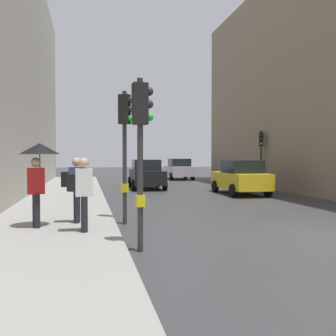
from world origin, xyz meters
The scene contains 11 objects.
ground_plane centered at (0.00, 0.00, 0.00)m, with size 120.00×120.00×0.00m, color #38383A.
sidewalk_kerb centered at (-6.61, 6.00, 0.08)m, with size 3.42×40.00×0.16m, color gray.
traffic_light_mid_street centered at (4.59, 12.88, 2.42)m, with size 0.33×0.45×3.51m.
traffic_light_near_left centered at (-4.57, -0.48, 2.45)m, with size 0.44×0.27×3.55m.
traffic_light_near_right centered at (-4.58, 2.73, 2.64)m, with size 0.44×0.37×3.83m.
car_dark_suv centered at (-2.11, 14.60, 0.88)m, with size 2.13×4.26×1.76m.
car_yellow_taxi centered at (2.09, 10.07, 0.88)m, with size 2.07×4.23×1.76m.
car_silver_hatchback centered at (2.02, 23.14, 0.88)m, with size 2.13×4.26×1.76m.
pedestrian_with_umbrella centered at (-6.86, 1.89, 1.84)m, with size 1.00×1.00×2.14m.
pedestrian_with_black_backpack centered at (-5.77, 1.07, 1.16)m, with size 0.60×0.36×1.77m.
pedestrian_with_grey_backpack centered at (-5.98, 2.38, 1.16)m, with size 0.62×0.36×1.77m.
Camera 1 is at (-5.67, -8.18, 1.96)m, focal length 40.51 mm.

